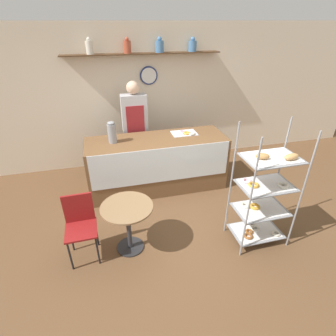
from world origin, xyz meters
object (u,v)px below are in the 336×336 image
person_worker (135,126)px  donut_tray_counter (186,133)px  coffee_carafe (112,132)px  cafe_chair (80,221)px  cafe_table (128,217)px  pastry_rack (263,196)px

person_worker → donut_tray_counter: size_ratio=4.11×
coffee_carafe → donut_tray_counter: coffee_carafe is taller
cafe_chair → donut_tray_counter: bearing=36.7°
cafe_table → coffee_carafe: 1.56m
cafe_table → donut_tray_counter: size_ratio=1.60×
cafe_table → coffee_carafe: coffee_carafe is taller
person_worker → cafe_table: size_ratio=2.57×
pastry_rack → cafe_table: pastry_rack is taller
pastry_rack → cafe_chair: bearing=171.9°
cafe_table → donut_tray_counter: 1.98m
donut_tray_counter → coffee_carafe: bearing=-177.6°
person_worker → cafe_table: bearing=-101.6°
pastry_rack → cafe_chair: pastry_rack is taller
person_worker → cafe_chair: bearing=-117.2°
person_worker → donut_tray_counter: (0.83, -0.50, -0.02)m
cafe_table → cafe_chair: cafe_chair is taller
person_worker → cafe_chair: person_worker is taller
coffee_carafe → cafe_chair: bearing=-111.6°
cafe_chair → cafe_table: bearing=-8.3°
donut_tray_counter → cafe_table: bearing=-129.6°
pastry_rack → coffee_carafe: size_ratio=4.67×
pastry_rack → person_worker: 2.62m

